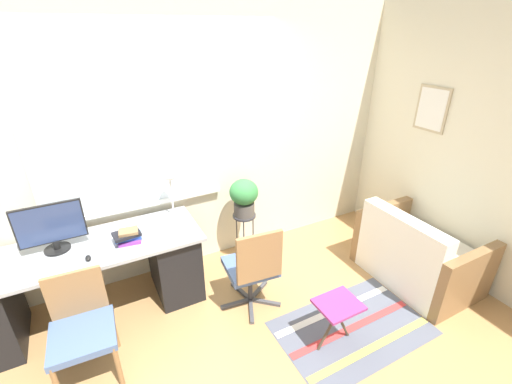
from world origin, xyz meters
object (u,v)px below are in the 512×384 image
object	(u,v)px
keyboard	(53,267)
office_chair_swivel	(253,267)
monitor	(51,227)
book_stack	(128,236)
mouse	(88,258)
couch_loveseat	(416,256)
desk_lamp	(170,182)
desk_chair_wooden	(81,326)
folding_stool	(338,308)
potted_plant	(244,196)
plant_stand	(244,220)

from	to	relation	value
keyboard	office_chair_swivel	world-z (taller)	office_chair_swivel
office_chair_swivel	monitor	bearing A→B (deg)	-18.18
keyboard	book_stack	distance (m)	0.59
mouse	couch_loveseat	xyz separation A→B (m)	(2.95, -0.81, -0.47)
keyboard	desk_lamp	distance (m)	1.17
desk_chair_wooden	couch_loveseat	size ratio (longest dim) A/B	0.73
desk_lamp	couch_loveseat	distance (m)	2.59
desk_chair_wooden	folding_stool	bearing A→B (deg)	-17.79
office_chair_swivel	folding_stool	bearing A→B (deg)	126.30
couch_loveseat	folding_stool	bearing A→B (deg)	102.14
book_stack	monitor	bearing A→B (deg)	163.97
desk_lamp	couch_loveseat	xyz separation A→B (m)	(2.15, -1.20, -0.81)
mouse	potted_plant	size ratio (longest dim) A/B	0.18
folding_stool	book_stack	bearing A→B (deg)	138.64
mouse	office_chair_swivel	bearing A→B (deg)	-16.89
keyboard	potted_plant	distance (m)	1.81
keyboard	folding_stool	size ratio (longest dim) A/B	0.76
mouse	office_chair_swivel	world-z (taller)	office_chair_swivel
monitor	folding_stool	bearing A→B (deg)	-35.36
book_stack	couch_loveseat	distance (m)	2.83
desk_lamp	book_stack	bearing A→B (deg)	-149.84
plant_stand	folding_stool	xyz separation A→B (m)	(0.15, -1.40, -0.12)
plant_stand	mouse	bearing A→B (deg)	-168.27
potted_plant	keyboard	bearing A→B (deg)	-170.17
desk_lamp	potted_plant	size ratio (longest dim) A/B	1.12
monitor	mouse	bearing A→B (deg)	-51.57
plant_stand	keyboard	bearing A→B (deg)	-170.17
monitor	potted_plant	bearing A→B (deg)	1.49
monitor	book_stack	bearing A→B (deg)	-16.03
keyboard	mouse	distance (m)	0.25
desk_chair_wooden	desk_lamp	bearing A→B (deg)	42.82
monitor	plant_stand	bearing A→B (deg)	1.49
book_stack	folding_stool	distance (m)	1.85
couch_loveseat	mouse	bearing A→B (deg)	74.75
desk_chair_wooden	office_chair_swivel	world-z (taller)	office_chair_swivel
plant_stand	potted_plant	bearing A→B (deg)	-153.43
desk_lamp	couch_loveseat	bearing A→B (deg)	-29.05
book_stack	plant_stand	bearing A→B (deg)	9.55
book_stack	desk_chair_wooden	size ratio (longest dim) A/B	0.30
book_stack	plant_stand	xyz separation A→B (m)	(1.21, 0.20, -0.28)
book_stack	potted_plant	xyz separation A→B (m)	(1.21, 0.20, 0.02)
keyboard	plant_stand	world-z (taller)	keyboard
mouse	book_stack	distance (m)	0.35
plant_stand	folding_stool	world-z (taller)	plant_stand
mouse	couch_loveseat	bearing A→B (deg)	-15.25
potted_plant	book_stack	bearing A→B (deg)	-170.45
desk_lamp	monitor	bearing A→B (deg)	-173.49
monitor	book_stack	distance (m)	0.59
mouse	desk_chair_wooden	xyz separation A→B (m)	(-0.13, -0.39, -0.31)
keyboard	folding_stool	world-z (taller)	keyboard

